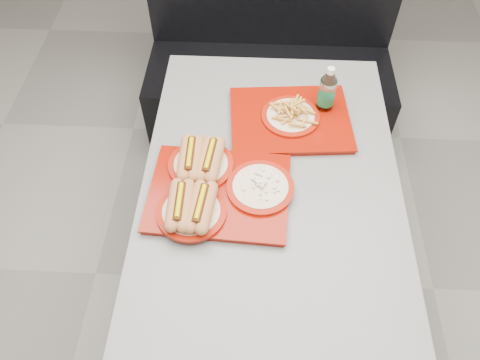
{
  "coord_description": "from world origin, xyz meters",
  "views": [
    {
      "loc": [
        -0.06,
        -0.97,
        2.05
      ],
      "look_at": [
        -0.11,
        -0.04,
        0.83
      ],
      "focal_mm": 35.0,
      "sensor_mm": 36.0,
      "label": 1
    }
  ],
  "objects_px": {
    "diner_table": "(269,213)",
    "booth_bench": "(269,65)",
    "tray_near": "(213,188)",
    "water_bottle": "(327,94)",
    "tray_far": "(290,117)"
  },
  "relations": [
    {
      "from": "booth_bench",
      "to": "tray_near",
      "type": "bearing_deg",
      "value": -99.81
    },
    {
      "from": "booth_bench",
      "to": "tray_near",
      "type": "relative_size",
      "value": 2.71
    },
    {
      "from": "diner_table",
      "to": "water_bottle",
      "type": "bearing_deg",
      "value": 61.97
    },
    {
      "from": "diner_table",
      "to": "booth_bench",
      "type": "distance_m",
      "value": 1.11
    },
    {
      "from": "diner_table",
      "to": "tray_near",
      "type": "distance_m",
      "value": 0.29
    },
    {
      "from": "diner_table",
      "to": "tray_near",
      "type": "height_order",
      "value": "tray_near"
    },
    {
      "from": "tray_far",
      "to": "water_bottle",
      "type": "bearing_deg",
      "value": 26.43
    },
    {
      "from": "booth_bench",
      "to": "tray_far",
      "type": "relative_size",
      "value": 2.8
    },
    {
      "from": "diner_table",
      "to": "water_bottle",
      "type": "distance_m",
      "value": 0.5
    },
    {
      "from": "booth_bench",
      "to": "tray_far",
      "type": "height_order",
      "value": "booth_bench"
    },
    {
      "from": "tray_near",
      "to": "water_bottle",
      "type": "distance_m",
      "value": 0.58
    },
    {
      "from": "diner_table",
      "to": "booth_bench",
      "type": "xyz_separation_m",
      "value": [
        0.0,
        1.09,
        -0.18
      ]
    },
    {
      "from": "water_bottle",
      "to": "tray_far",
      "type": "bearing_deg",
      "value": -153.57
    },
    {
      "from": "booth_bench",
      "to": "tray_near",
      "type": "height_order",
      "value": "booth_bench"
    },
    {
      "from": "diner_table",
      "to": "booth_bench",
      "type": "relative_size",
      "value": 1.05
    }
  ]
}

